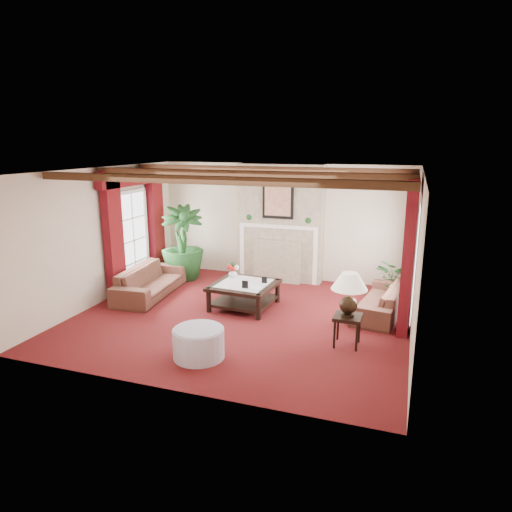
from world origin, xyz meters
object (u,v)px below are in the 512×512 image
at_px(ottoman, 199,343).
at_px(coffee_table, 244,295).
at_px(sofa_left, 150,276).
at_px(potted_palm, 183,259).
at_px(side_table, 347,330).
at_px(sofa_right, 382,295).

bearing_deg(ottoman, coffee_table, 92.77).
relative_size(sofa_left, potted_palm, 1.07).
height_order(potted_palm, side_table, potted_palm).
height_order(coffee_table, side_table, side_table).
xyz_separation_m(coffee_table, ottoman, (0.11, -2.27, -0.01)).
relative_size(sofa_left, coffee_table, 1.82).
height_order(potted_palm, coffee_table, potted_palm).
bearing_deg(ottoman, sofa_right, 48.35).
relative_size(side_table, ottoman, 0.65).
relative_size(sofa_right, coffee_table, 1.68).
xyz_separation_m(side_table, ottoman, (-2.06, -1.15, -0.03)).
bearing_deg(coffee_table, side_table, -23.51).
bearing_deg(side_table, coffee_table, 152.84).
distance_m(sofa_left, ottoman, 3.23).
bearing_deg(side_table, potted_palm, 149.82).
xyz_separation_m(sofa_left, sofa_right, (4.73, 0.48, -0.03)).
distance_m(coffee_table, ottoman, 2.27).
relative_size(sofa_left, sofa_right, 1.08).
bearing_deg(potted_palm, sofa_right, -9.99).
xyz_separation_m(potted_palm, side_table, (4.21, -2.45, -0.24)).
distance_m(sofa_left, side_table, 4.47).
bearing_deg(ottoman, sofa_left, 134.31).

